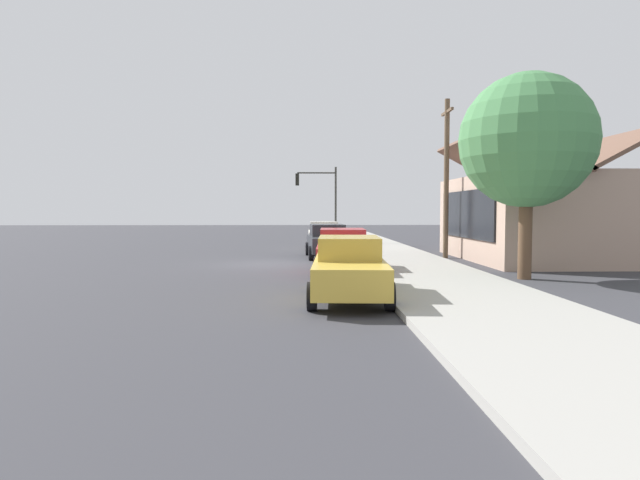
{
  "coord_description": "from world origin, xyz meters",
  "views": [
    {
      "loc": [
        22.77,
        1.47,
        2.28
      ],
      "look_at": [
        1.19,
        2.1,
        1.08
      ],
      "focal_mm": 30.21,
      "sensor_mm": 36.0,
      "label": 1
    }
  ],
  "objects_px": {
    "car_ivory": "(324,235)",
    "car_mustard": "(349,268)",
    "fire_hydrant_red": "(375,256)",
    "traffic_light_main": "(320,192)",
    "shade_tree": "(527,141)",
    "car_charcoal": "(328,241)",
    "car_cherry": "(343,250)",
    "utility_pole_wooden": "(446,175)"
  },
  "relations": [
    {
      "from": "car_ivory",
      "to": "utility_pole_wooden",
      "type": "relative_size",
      "value": 0.62
    },
    {
      "from": "car_charcoal",
      "to": "utility_pole_wooden",
      "type": "bearing_deg",
      "value": 82.38
    },
    {
      "from": "car_mustard",
      "to": "utility_pole_wooden",
      "type": "distance_m",
      "value": 13.4
    },
    {
      "from": "shade_tree",
      "to": "fire_hydrant_red",
      "type": "distance_m",
      "value": 6.87
    },
    {
      "from": "fire_hydrant_red",
      "to": "shade_tree",
      "type": "bearing_deg",
      "value": 55.18
    },
    {
      "from": "shade_tree",
      "to": "car_cherry",
      "type": "bearing_deg",
      "value": -109.74
    },
    {
      "from": "car_ivory",
      "to": "traffic_light_main",
      "type": "bearing_deg",
      "value": -178.48
    },
    {
      "from": "car_mustard",
      "to": "fire_hydrant_red",
      "type": "bearing_deg",
      "value": 170.75
    },
    {
      "from": "car_ivory",
      "to": "car_mustard",
      "type": "height_order",
      "value": "same"
    },
    {
      "from": "fire_hydrant_red",
      "to": "car_cherry",
      "type": "bearing_deg",
      "value": -51.27
    },
    {
      "from": "car_mustard",
      "to": "car_cherry",
      "type": "bearing_deg",
      "value": -179.13
    },
    {
      "from": "shade_tree",
      "to": "fire_hydrant_red",
      "type": "bearing_deg",
      "value": -124.82
    },
    {
      "from": "traffic_light_main",
      "to": "car_charcoal",
      "type": "bearing_deg",
      "value": 0.34
    },
    {
      "from": "car_ivory",
      "to": "fire_hydrant_red",
      "type": "distance_m",
      "value": 11.66
    },
    {
      "from": "car_mustard",
      "to": "car_charcoal",
      "type": "bearing_deg",
      "value": -176.57
    },
    {
      "from": "car_charcoal",
      "to": "car_mustard",
      "type": "distance_m",
      "value": 12.26
    },
    {
      "from": "utility_pole_wooden",
      "to": "fire_hydrant_red",
      "type": "bearing_deg",
      "value": -40.48
    },
    {
      "from": "car_cherry",
      "to": "shade_tree",
      "type": "distance_m",
      "value": 7.27
    },
    {
      "from": "traffic_light_main",
      "to": "car_mustard",
      "type": "bearing_deg",
      "value": 0.18
    },
    {
      "from": "fire_hydrant_red",
      "to": "traffic_light_main",
      "type": "bearing_deg",
      "value": -174.01
    },
    {
      "from": "shade_tree",
      "to": "traffic_light_main",
      "type": "bearing_deg",
      "value": -161.86
    },
    {
      "from": "car_ivory",
      "to": "traffic_light_main",
      "type": "height_order",
      "value": "traffic_light_main"
    },
    {
      "from": "car_cherry",
      "to": "shade_tree",
      "type": "bearing_deg",
      "value": 72.93
    },
    {
      "from": "utility_pole_wooden",
      "to": "car_mustard",
      "type": "bearing_deg",
      "value": -25.39
    },
    {
      "from": "fire_hydrant_red",
      "to": "utility_pole_wooden",
      "type": "bearing_deg",
      "value": 139.52
    },
    {
      "from": "shade_tree",
      "to": "utility_pole_wooden",
      "type": "height_order",
      "value": "utility_pole_wooden"
    },
    {
      "from": "car_charcoal",
      "to": "utility_pole_wooden",
      "type": "relative_size",
      "value": 0.63
    },
    {
      "from": "car_charcoal",
      "to": "fire_hydrant_red",
      "type": "relative_size",
      "value": 6.61
    },
    {
      "from": "traffic_light_main",
      "to": "shade_tree",
      "type": "bearing_deg",
      "value": 18.14
    },
    {
      "from": "car_cherry",
      "to": "car_mustard",
      "type": "distance_m",
      "value": 6.03
    },
    {
      "from": "car_cherry",
      "to": "utility_pole_wooden",
      "type": "height_order",
      "value": "utility_pole_wooden"
    },
    {
      "from": "car_ivory",
      "to": "car_charcoal",
      "type": "xyz_separation_m",
      "value": [
        6.38,
        -0.04,
        -0.0
      ]
    },
    {
      "from": "car_mustard",
      "to": "traffic_light_main",
      "type": "distance_m",
      "value": 23.05
    },
    {
      "from": "shade_tree",
      "to": "fire_hydrant_red",
      "type": "height_order",
      "value": "shade_tree"
    },
    {
      "from": "car_mustard",
      "to": "traffic_light_main",
      "type": "xyz_separation_m",
      "value": [
        -22.89,
        -0.07,
        2.68
      ]
    },
    {
      "from": "car_charcoal",
      "to": "car_cherry",
      "type": "xyz_separation_m",
      "value": [
        6.24,
        0.27,
        0.0
      ]
    },
    {
      "from": "car_cherry",
      "to": "car_mustard",
      "type": "height_order",
      "value": "same"
    },
    {
      "from": "car_charcoal",
      "to": "utility_pole_wooden",
      "type": "distance_m",
      "value": 6.42
    },
    {
      "from": "car_mustard",
      "to": "utility_pole_wooden",
      "type": "bearing_deg",
      "value": 157.99
    },
    {
      "from": "car_ivory",
      "to": "traffic_light_main",
      "type": "distance_m",
      "value": 5.03
    },
    {
      "from": "car_cherry",
      "to": "utility_pole_wooden",
      "type": "xyz_separation_m",
      "value": [
        -5.75,
        5.32,
        3.11
      ]
    },
    {
      "from": "car_charcoal",
      "to": "traffic_light_main",
      "type": "xyz_separation_m",
      "value": [
        -10.64,
        -0.06,
        2.68
      ]
    }
  ]
}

